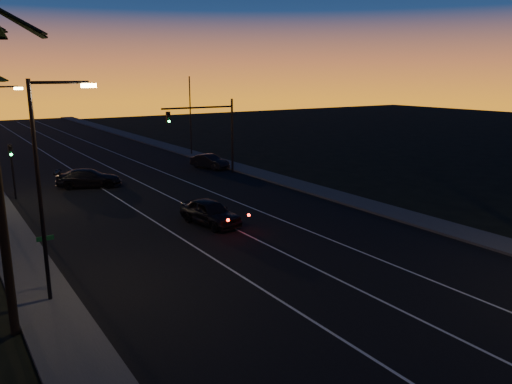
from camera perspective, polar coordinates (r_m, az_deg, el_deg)
road at (r=34.88m, az=-7.80°, el=-2.06°), size 20.00×170.00×0.01m
sidewalk_left at (r=31.96m, az=-26.29°, el=-4.63°), size 2.40×170.00×0.16m
sidewalk_right at (r=40.75m, az=6.55°, el=0.31°), size 2.40×170.00×0.16m
lane_stripe_left at (r=33.76m, az=-12.40°, el=-2.75°), size 0.12×160.00×0.01m
lane_stripe_mid at (r=35.09m, az=-7.06°, el=-1.93°), size 0.12×160.00×0.01m
lane_stripe_right at (r=36.70m, az=-2.16°, el=-1.16°), size 0.12×160.00×0.01m
streetlight_left_near at (r=21.15m, az=-22.88°, el=1.82°), size 2.55×0.26×9.00m
street_sign at (r=23.02m, az=-22.77°, el=-6.79°), size 0.70×0.06×2.60m
signal_mast at (r=46.01m, az=-5.31°, el=7.75°), size 7.10×0.41×7.00m
signal_post at (r=41.23m, az=-26.15°, el=3.17°), size 0.28×0.37×4.20m
far_pole_right at (r=58.45m, az=-7.51°, el=8.57°), size 0.14×0.14×9.00m
lead_car at (r=31.19m, az=-5.25°, el=-2.32°), size 2.57×5.36×1.57m
right_car at (r=50.16m, az=-5.33°, el=3.50°), size 2.71×4.47×1.39m
cross_car at (r=43.80m, az=-18.56°, el=1.52°), size 5.63×3.92×1.51m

